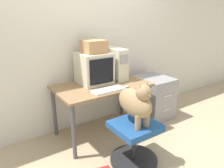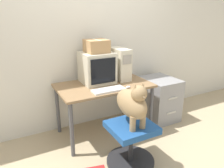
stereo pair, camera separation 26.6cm
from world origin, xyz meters
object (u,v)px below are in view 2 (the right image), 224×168
object	(u,v)px
filing_cabinet	(159,99)
cardboard_box	(96,46)
dog	(132,103)
crt_monitor	(97,68)
pc_tower	(120,64)
office_chair	(131,143)
keyboard	(109,90)

from	to	relation	value
filing_cabinet	cardboard_box	size ratio (longest dim) A/B	2.35
dog	filing_cabinet	bearing A→B (deg)	36.64
crt_monitor	dog	distance (m)	0.90
crt_monitor	filing_cabinet	bearing A→B (deg)	-7.45
pc_tower	filing_cabinet	distance (m)	0.92
office_chair	keyboard	bearing A→B (deg)	93.34
cardboard_box	keyboard	bearing A→B (deg)	-92.79
office_chair	filing_cabinet	bearing A→B (deg)	36.47
crt_monitor	dog	xyz separation A→B (m)	(0.01, -0.88, -0.19)
keyboard	office_chair	xyz separation A→B (m)	(0.03, -0.50, -0.48)
keyboard	dog	distance (m)	0.50
filing_cabinet	cardboard_box	world-z (taller)	cardboard_box
crt_monitor	cardboard_box	size ratio (longest dim) A/B	1.48
filing_cabinet	dog	bearing A→B (deg)	-143.36
dog	keyboard	bearing A→B (deg)	93.30
keyboard	filing_cabinet	distance (m)	1.14
crt_monitor	pc_tower	size ratio (longest dim) A/B	0.95
crt_monitor	office_chair	world-z (taller)	crt_monitor
dog	filing_cabinet	world-z (taller)	dog
keyboard	office_chair	world-z (taller)	keyboard
keyboard	cardboard_box	size ratio (longest dim) A/B	1.47
keyboard	cardboard_box	distance (m)	0.63
office_chair	dog	size ratio (longest dim) A/B	1.08
pc_tower	dog	distance (m)	0.97
office_chair	dog	bearing A→B (deg)	-90.00
keyboard	office_chair	bearing A→B (deg)	-86.66
keyboard	dog	bearing A→B (deg)	-86.70
cardboard_box	filing_cabinet	bearing A→B (deg)	-7.66
crt_monitor	pc_tower	bearing A→B (deg)	-0.02
cardboard_box	dog	bearing A→B (deg)	-89.35
crt_monitor	filing_cabinet	xyz separation A→B (m)	(1.02, -0.13, -0.61)
crt_monitor	pc_tower	xyz separation A→B (m)	(0.35, -0.00, 0.01)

